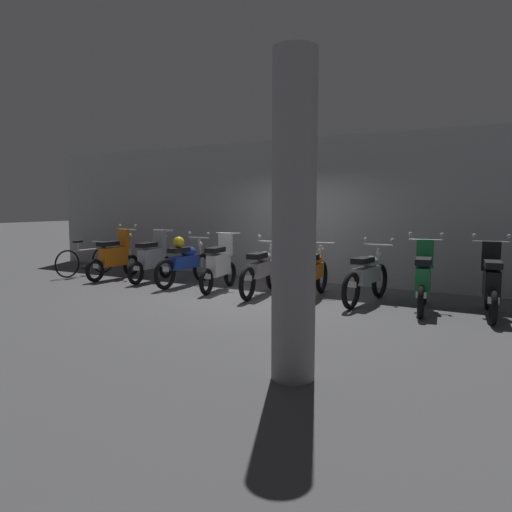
# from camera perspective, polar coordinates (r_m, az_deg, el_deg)

# --- Properties ---
(ground_plane) EXTENTS (80.00, 80.00, 0.00)m
(ground_plane) POSITION_cam_1_polar(r_m,az_deg,el_deg) (9.60, 0.32, -4.62)
(ground_plane) COLOR #4C4C4F
(back_wall) EXTENTS (16.13, 0.30, 3.27)m
(back_wall) POSITION_cam_1_polar(r_m,az_deg,el_deg) (11.43, 5.99, 5.28)
(back_wall) COLOR #9EA0A3
(back_wall) RESTS_ON ground
(motorbike_slot_0) EXTENTS (0.59, 1.68, 1.29)m
(motorbike_slot_0) POSITION_cam_1_polar(r_m,az_deg,el_deg) (12.18, -16.07, -0.09)
(motorbike_slot_0) COLOR black
(motorbike_slot_0) RESTS_ON ground
(motorbike_slot_1) EXTENTS (0.56, 1.68, 1.18)m
(motorbike_slot_1) POSITION_cam_1_polar(r_m,az_deg,el_deg) (11.61, -11.94, -0.29)
(motorbike_slot_1) COLOR black
(motorbike_slot_1) RESTS_ON ground
(motorbike_slot_2) EXTENTS (0.59, 1.95, 1.15)m
(motorbike_slot_2) POSITION_cam_1_polar(r_m,az_deg,el_deg) (10.88, -8.29, -0.62)
(motorbike_slot_2) COLOR black
(motorbike_slot_2) RESTS_ON ground
(motorbike_slot_3) EXTENTS (0.56, 1.67, 1.18)m
(motorbike_slot_3) POSITION_cam_1_polar(r_m,az_deg,el_deg) (10.18, -4.26, -1.04)
(motorbike_slot_3) COLOR black
(motorbike_slot_3) RESTS_ON ground
(motorbike_slot_4) EXTENTS (0.59, 1.95, 1.15)m
(motorbike_slot_4) POSITION_cam_1_polar(r_m,az_deg,el_deg) (9.62, 0.63, -1.63)
(motorbike_slot_4) COLOR black
(motorbike_slot_4) RESTS_ON ground
(motorbike_slot_5) EXTENTS (0.56, 1.95, 1.03)m
(motorbike_slot_5) POSITION_cam_1_polar(r_m,az_deg,el_deg) (9.31, 6.59, -1.94)
(motorbike_slot_5) COLOR black
(motorbike_slot_5) RESTS_ON ground
(motorbike_slot_6) EXTENTS (0.59, 1.95, 1.15)m
(motorbike_slot_6) POSITION_cam_1_polar(r_m,az_deg,el_deg) (9.04, 12.77, -2.27)
(motorbike_slot_6) COLOR black
(motorbike_slot_6) RESTS_ON ground
(motorbike_slot_7) EXTENTS (0.58, 1.67, 1.29)m
(motorbike_slot_7) POSITION_cam_1_polar(r_m,az_deg,el_deg) (8.65, 18.86, -2.59)
(motorbike_slot_7) COLOR black
(motorbike_slot_7) RESTS_ON ground
(motorbike_slot_8) EXTENTS (0.58, 1.67, 1.29)m
(motorbike_slot_8) POSITION_cam_1_polar(r_m,az_deg,el_deg) (8.60, 25.64, -2.90)
(motorbike_slot_8) COLOR black
(motorbike_slot_8) RESTS_ON ground
(bicycle) EXTENTS (0.50, 1.73, 0.89)m
(bicycle) POSITION_cam_1_polar(r_m,az_deg,el_deg) (13.01, -19.17, -0.54)
(bicycle) COLOR black
(bicycle) RESTS_ON ground
(support_pillar) EXTENTS (0.44, 0.44, 3.27)m
(support_pillar) POSITION_cam_1_polar(r_m,az_deg,el_deg) (4.88, 4.43, 4.35)
(support_pillar) COLOR gray
(support_pillar) RESTS_ON ground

